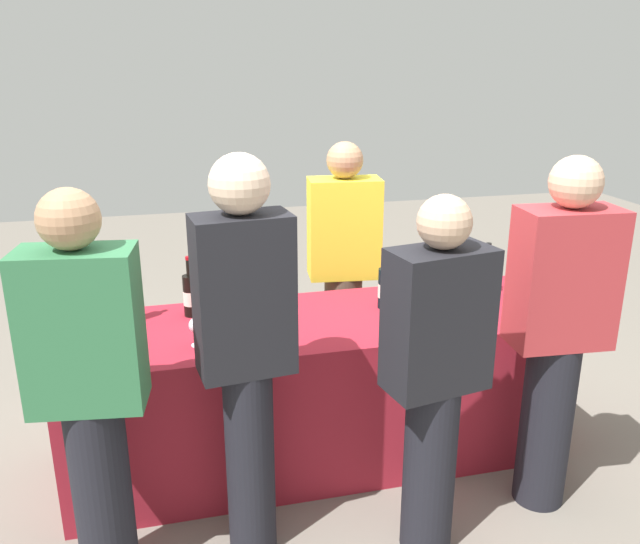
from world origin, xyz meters
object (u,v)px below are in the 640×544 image
at_px(wine_glass_3, 426,297).
at_px(ice_bucket, 450,285).
at_px(wine_bottle_4, 267,295).
at_px(wine_bottle_3, 246,299).
at_px(wine_bottle_5, 385,288).
at_px(wine_bottle_1, 191,295).
at_px(wine_glass_0, 197,326).
at_px(wine_glass_1, 223,324).
at_px(guest_3, 558,329).
at_px(wine_glass_2, 394,307).
at_px(wine_bottle_6, 486,276).
at_px(server_pouring, 344,265).
at_px(wine_bottle_0, 131,300).
at_px(guest_1, 246,348).
at_px(guest_2, 435,372).
at_px(menu_board, 103,331).
at_px(guest_0, 89,387).
at_px(wine_bottle_2, 215,298).

relative_size(wine_glass_3, ice_bucket, 0.64).
bearing_deg(wine_bottle_4, wine_bottle_3, -165.28).
bearing_deg(ice_bucket, wine_bottle_5, 177.83).
relative_size(wine_bottle_1, wine_glass_0, 2.28).
bearing_deg(wine_glass_1, guest_3, -17.47).
distance_m(wine_glass_1, wine_glass_2, 0.84).
relative_size(wine_bottle_1, wine_bottle_6, 1.05).
bearing_deg(wine_glass_0, wine_bottle_1, 90.65).
xyz_separation_m(wine_bottle_6, ice_bucket, (-0.24, -0.06, -0.01)).
bearing_deg(wine_bottle_6, server_pouring, 143.53).
distance_m(wine_bottle_5, server_pouring, 0.56).
bearing_deg(wine_bottle_0, ice_bucket, -5.03).
xyz_separation_m(wine_bottle_1, wine_glass_0, (0.00, -0.38, -0.02)).
xyz_separation_m(wine_glass_2, guest_1, (-0.79, -0.45, 0.07)).
xyz_separation_m(guest_2, menu_board, (-1.44, 1.84, -0.45)).
bearing_deg(wine_bottle_6, wine_bottle_4, -178.93).
xyz_separation_m(wine_bottle_5, guest_0, (-1.42, -0.73, -0.01)).
height_order(wine_glass_2, guest_1, guest_1).
bearing_deg(wine_glass_3, wine_bottle_2, 168.37).
distance_m(guest_2, menu_board, 2.38).
relative_size(wine_glass_2, guest_1, 0.08).
bearing_deg(wine_bottle_1, guest_3, -28.14).
relative_size(wine_glass_1, wine_glass_3, 0.98).
height_order(wine_glass_2, guest_2, guest_2).
bearing_deg(menu_board, guest_3, -48.60).
bearing_deg(wine_glass_1, wine_bottle_4, 47.84).
bearing_deg(wine_glass_0, menu_board, 113.65).
relative_size(wine_bottle_3, guest_0, 0.19).
relative_size(wine_bottle_1, guest_0, 0.19).
xyz_separation_m(server_pouring, guest_2, (-0.02, -1.41, -0.01)).
xyz_separation_m(guest_0, guest_2, (1.33, -0.13, -0.04)).
bearing_deg(wine_bottle_5, guest_1, -140.38).
distance_m(wine_bottle_0, wine_bottle_6, 1.90).
relative_size(wine_bottle_3, wine_bottle_4, 1.02).
relative_size(ice_bucket, guest_2, 0.14).
xyz_separation_m(wine_bottle_3, guest_2, (0.64, -0.86, -0.05)).
bearing_deg(guest_0, wine_glass_1, 49.58).
bearing_deg(guest_2, menu_board, 117.46).
bearing_deg(ice_bucket, wine_bottle_3, 179.41).
bearing_deg(wine_bottle_6, guest_3, -93.30).
xyz_separation_m(wine_bottle_1, wine_bottle_3, (0.26, -0.14, 0.00)).
bearing_deg(wine_bottle_5, wine_glass_2, -98.98).
xyz_separation_m(wine_bottle_1, wine_bottle_5, (1.00, -0.13, -0.00)).
relative_size(wine_bottle_1, guest_3, 0.19).
xyz_separation_m(wine_bottle_1, guest_2, (0.91, -0.99, -0.05)).
bearing_deg(wine_bottle_6, wine_glass_0, -169.47).
distance_m(wine_bottle_1, wine_glass_2, 1.03).
bearing_deg(wine_bottle_2, wine_glass_0, -109.36).
xyz_separation_m(wine_bottle_3, server_pouring, (0.66, 0.55, -0.04)).
xyz_separation_m(wine_glass_1, guest_2, (0.78, -0.61, -0.04)).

